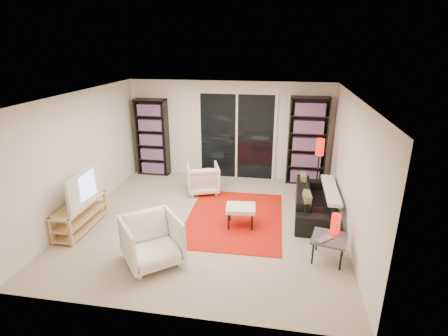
# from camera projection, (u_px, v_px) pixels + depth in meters

# --- Properties ---
(floor) EXTENTS (5.00, 5.00, 0.00)m
(floor) POSITION_uv_depth(u_px,v_px,m) (209.00, 221.00, 6.73)
(floor) COLOR tan
(floor) RESTS_ON ground
(wall_back) EXTENTS (5.00, 0.02, 2.40)m
(wall_back) POSITION_uv_depth(u_px,v_px,m) (229.00, 130.00, 8.65)
(wall_back) COLOR beige
(wall_back) RESTS_ON ground
(wall_front) EXTENTS (5.00, 0.02, 2.40)m
(wall_front) POSITION_uv_depth(u_px,v_px,m) (162.00, 232.00, 4.01)
(wall_front) COLOR beige
(wall_front) RESTS_ON ground
(wall_left) EXTENTS (0.02, 5.00, 2.40)m
(wall_left) POSITION_uv_depth(u_px,v_px,m) (81.00, 155.00, 6.72)
(wall_left) COLOR beige
(wall_left) RESTS_ON ground
(wall_right) EXTENTS (0.02, 5.00, 2.40)m
(wall_right) POSITION_uv_depth(u_px,v_px,m) (351.00, 170.00, 5.93)
(wall_right) COLOR beige
(wall_right) RESTS_ON ground
(ceiling) EXTENTS (5.00, 5.00, 0.02)m
(ceiling) POSITION_uv_depth(u_px,v_px,m) (207.00, 96.00, 5.92)
(ceiling) COLOR white
(ceiling) RESTS_ON wall_back
(sliding_door) EXTENTS (1.92, 0.08, 2.16)m
(sliding_door) POSITION_uv_depth(u_px,v_px,m) (237.00, 137.00, 8.63)
(sliding_door) COLOR white
(sliding_door) RESTS_ON ground
(bookshelf_left) EXTENTS (0.80, 0.30, 1.95)m
(bookshelf_left) POSITION_uv_depth(u_px,v_px,m) (152.00, 137.00, 8.88)
(bookshelf_left) COLOR black
(bookshelf_left) RESTS_ON ground
(bookshelf_right) EXTENTS (0.90, 0.30, 2.10)m
(bookshelf_right) POSITION_uv_depth(u_px,v_px,m) (307.00, 141.00, 8.24)
(bookshelf_right) COLOR black
(bookshelf_right) RESTS_ON ground
(tv_stand) EXTENTS (0.41, 1.29, 0.50)m
(tv_stand) POSITION_uv_depth(u_px,v_px,m) (80.00, 215.00, 6.40)
(tv_stand) COLOR #DDB868
(tv_stand) RESTS_ON floor
(tv) EXTENTS (0.19, 1.06, 0.61)m
(tv) POSITION_uv_depth(u_px,v_px,m) (77.00, 188.00, 6.22)
(tv) COLOR black
(tv) RESTS_ON tv_stand
(rug) EXTENTS (1.88, 2.51, 0.01)m
(rug) POSITION_uv_depth(u_px,v_px,m) (235.00, 218.00, 6.84)
(rug) COLOR red
(rug) RESTS_ON floor
(sofa) EXTENTS (0.83, 1.96, 0.56)m
(sofa) POSITION_uv_depth(u_px,v_px,m) (315.00, 202.00, 6.90)
(sofa) COLOR black
(sofa) RESTS_ON floor
(armchair_back) EXTENTS (0.89, 0.90, 0.65)m
(armchair_back) POSITION_uv_depth(u_px,v_px,m) (203.00, 178.00, 7.96)
(armchair_back) COLOR silver
(armchair_back) RESTS_ON floor
(armchair_front) EXTENTS (1.16, 1.16, 0.76)m
(armchair_front) POSITION_uv_depth(u_px,v_px,m) (152.00, 241.00, 5.36)
(armchair_front) COLOR silver
(armchair_front) RESTS_ON floor
(ottoman) EXTENTS (0.57, 0.48, 0.40)m
(ottoman) POSITION_uv_depth(u_px,v_px,m) (241.00, 209.00, 6.46)
(ottoman) COLOR silver
(ottoman) RESTS_ON floor
(side_table) EXTENTS (0.62, 0.62, 0.40)m
(side_table) POSITION_uv_depth(u_px,v_px,m) (329.00, 240.00, 5.42)
(side_table) COLOR #47474C
(side_table) RESTS_ON floor
(laptop) EXTENTS (0.35, 0.35, 0.02)m
(laptop) POSITION_uv_depth(u_px,v_px,m) (326.00, 240.00, 5.31)
(laptop) COLOR silver
(laptop) RESTS_ON side_table
(table_lamp) EXTENTS (0.15, 0.15, 0.33)m
(table_lamp) POSITION_uv_depth(u_px,v_px,m) (336.00, 224.00, 5.48)
(table_lamp) COLOR red
(table_lamp) RESTS_ON side_table
(floor_lamp) EXTENTS (0.20, 0.20, 1.33)m
(floor_lamp) POSITION_uv_depth(u_px,v_px,m) (319.00, 153.00, 7.49)
(floor_lamp) COLOR black
(floor_lamp) RESTS_ON floor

